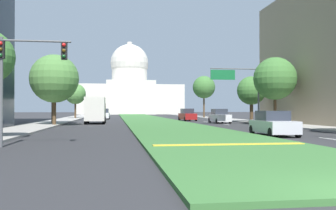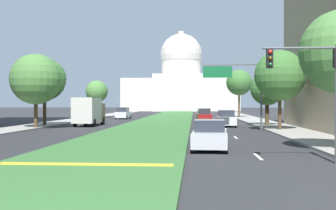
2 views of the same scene
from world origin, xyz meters
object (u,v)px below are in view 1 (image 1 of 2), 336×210
at_px(sedan_lead_stopped, 273,124).
at_px(sedan_far_horizon, 104,114).
at_px(sedan_distant, 187,115).
at_px(street_tree_left_far, 53,80).
at_px(street_tree_left_mid, 54,79).
at_px(sedan_midblock, 220,116).
at_px(traffic_light_near_left, 20,67).
at_px(box_truck_delivery, 96,110).
at_px(overhead_guide_sign, 240,83).
at_px(street_tree_right_far, 251,91).
at_px(street_tree_left_distant, 75,94).
at_px(street_tree_right_distant, 204,87).
at_px(street_tree_right_mid, 275,79).
at_px(capitol_building, 130,91).

distance_m(sedan_lead_stopped, sedan_far_horizon, 43.74).
bearing_deg(sedan_distant, street_tree_left_far, -151.73).
relative_size(street_tree_left_mid, sedan_midblock, 1.78).
height_order(street_tree_left_mid, sedan_far_horizon, street_tree_left_mid).
distance_m(traffic_light_near_left, sedan_far_horizon, 47.32).
xyz_separation_m(street_tree_left_far, box_truck_delivery, (4.91, 0.68, -3.58)).
height_order(traffic_light_near_left, overhead_guide_sign, overhead_guide_sign).
height_order(overhead_guide_sign, street_tree_left_mid, street_tree_left_mid).
bearing_deg(street_tree_right_far, street_tree_left_distant, 137.14).
xyz_separation_m(sedan_lead_stopped, box_truck_delivery, (-12.87, 22.33, 0.89)).
xyz_separation_m(traffic_light_near_left, street_tree_right_distant, (21.72, 51.87, 2.24)).
bearing_deg(street_tree_right_distant, traffic_light_near_left, -112.72).
height_order(street_tree_left_mid, box_truck_delivery, street_tree_left_mid).
bearing_deg(sedan_midblock, traffic_light_near_left, -123.09).
xyz_separation_m(street_tree_right_far, box_truck_delivery, (-20.09, -0.43, -2.51)).
xyz_separation_m(overhead_guide_sign, street_tree_right_mid, (3.70, -0.84, 0.52)).
bearing_deg(sedan_midblock, sedan_lead_stopped, -96.88).
distance_m(traffic_light_near_left, street_tree_left_far, 27.04).
xyz_separation_m(sedan_lead_stopped, sedan_far_horizon, (-12.40, 41.95, 0.07)).
bearing_deg(sedan_lead_stopped, traffic_light_near_left, -160.87).
height_order(traffic_light_near_left, street_tree_left_far, street_tree_left_far).
height_order(traffic_light_near_left, street_tree_left_mid, street_tree_left_mid).
bearing_deg(street_tree_left_mid, street_tree_right_mid, -3.87).
distance_m(street_tree_right_distant, sedan_midblock, 25.65).
relative_size(street_tree_right_distant, sedan_distant, 1.83).
distance_m(traffic_light_near_left, overhead_guide_sign, 28.19).
distance_m(overhead_guide_sign, sedan_lead_stopped, 16.94).
bearing_deg(overhead_guide_sign, sedan_midblock, 97.46).
bearing_deg(street_tree_right_distant, sedan_distant, -112.57).
relative_size(street_tree_left_mid, street_tree_left_far, 0.99).
bearing_deg(street_tree_right_distant, overhead_guide_sign, -96.22).
xyz_separation_m(street_tree_left_far, street_tree_right_distant, (24.49, 25.00, 0.78)).
bearing_deg(street_tree_left_mid, overhead_guide_sign, -2.20).
distance_m(capitol_building, traffic_light_near_left, 114.85).
distance_m(traffic_light_near_left, street_tree_left_mid, 22.24).
distance_m(traffic_light_near_left, street_tree_right_distant, 56.28).
xyz_separation_m(capitol_building, sedan_midblock, (7.90, -87.27, -7.51)).
bearing_deg(sedan_lead_stopped, street_tree_left_far, 129.38).
xyz_separation_m(street_tree_right_distant, sedan_lead_stopped, (-6.71, -46.66, -5.25)).
relative_size(street_tree_right_far, sedan_lead_stopped, 1.31).
bearing_deg(street_tree_left_distant, street_tree_right_far, -42.86).
bearing_deg(street_tree_right_distant, street_tree_left_far, -134.40).
height_order(street_tree_right_mid, sedan_distant, street_tree_right_mid).
bearing_deg(box_truck_delivery, sedan_midblock, -1.70).
bearing_deg(sedan_far_horizon, street_tree_left_far, -104.83).
xyz_separation_m(overhead_guide_sign, street_tree_left_distant, (-21.08, 29.73, -0.11)).
xyz_separation_m(street_tree_left_distant, sedan_midblock, (20.33, -24.01, -3.71)).
bearing_deg(capitol_building, overhead_guide_sign, -84.68).
bearing_deg(overhead_guide_sign, street_tree_left_mid, 177.80).
bearing_deg(street_tree_left_mid, capitol_building, 82.81).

